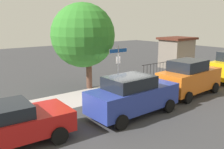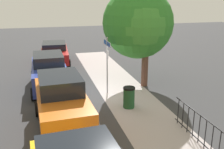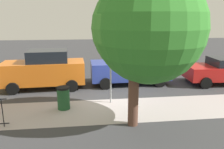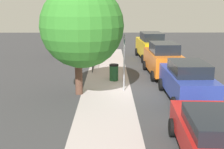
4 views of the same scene
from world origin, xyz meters
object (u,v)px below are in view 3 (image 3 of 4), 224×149
Objects in this scene: shade_tree at (146,27)px; car_blue at (131,68)px; car_orange at (45,70)px; street_sign at (111,59)px; trash_bin at (63,98)px.

shade_tree is 5.49m from car_blue.
car_orange is (4.33, -4.55, -2.45)m from shade_tree.
shade_tree is at bearing 130.94° from car_orange.
street_sign is 4.34m from car_orange.
shade_tree is 1.19× the size of car_blue.
street_sign is 2.65m from trash_bin.
street_sign is at bearing 139.16° from car_orange.
trash_bin is (2.09, 0.50, -1.55)m from street_sign.
shade_tree is 5.55× the size of trash_bin.
car_orange is (3.32, -2.61, -1.00)m from street_sign.
shade_tree is 1.23× the size of car_orange.
trash_bin is at bearing 108.98° from car_orange.
shade_tree reaches higher than car_blue.
street_sign is 2.62m from shade_tree.
trash_bin is at bearing 42.43° from car_blue.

